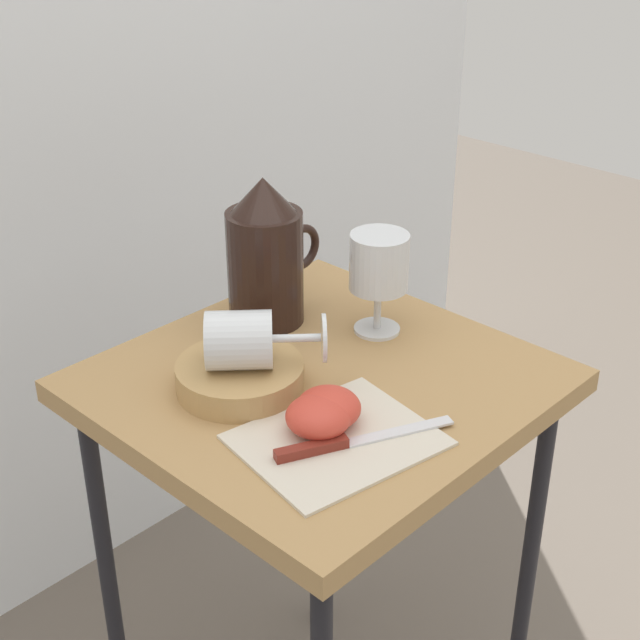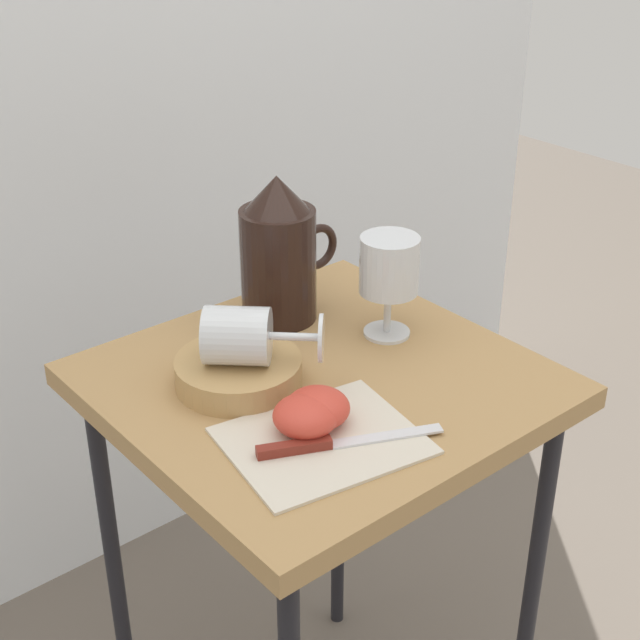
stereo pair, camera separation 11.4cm
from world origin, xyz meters
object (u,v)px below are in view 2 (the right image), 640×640
(apple_half_left, at_px, (306,416))
(knife, at_px, (323,444))
(basket_tray, at_px, (238,372))
(wine_glass_tipped_near, at_px, (241,336))
(table, at_px, (320,426))
(apple_half_right, at_px, (317,408))
(wine_glass_upright, at_px, (389,270))
(pitcher, at_px, (279,262))

(apple_half_left, height_order, knife, apple_half_left)
(basket_tray, height_order, knife, basket_tray)
(wine_glass_tipped_near, bearing_deg, table, -25.51)
(apple_half_right, bearing_deg, knife, -122.09)
(apple_half_left, bearing_deg, basket_tray, 88.25)
(basket_tray, distance_m, apple_half_left, 0.14)
(wine_glass_upright, distance_m, knife, 0.30)
(apple_half_left, distance_m, apple_half_right, 0.02)
(pitcher, bearing_deg, wine_glass_upright, -58.69)
(pitcher, bearing_deg, knife, -119.16)
(apple_half_left, distance_m, knife, 0.04)
(wine_glass_upright, distance_m, apple_half_right, 0.25)
(table, bearing_deg, knife, -128.53)
(basket_tray, relative_size, pitcher, 0.75)
(table, xyz_separation_m, apple_half_right, (-0.07, -0.08, 0.10))
(apple_half_left, height_order, apple_half_right, same)
(wine_glass_tipped_near, bearing_deg, pitcher, 38.38)
(pitcher, height_order, apple_half_left, pitcher)
(wine_glass_upright, distance_m, wine_glass_tipped_near, 0.23)
(basket_tray, bearing_deg, apple_half_right, -83.09)
(basket_tray, relative_size, wine_glass_upright, 1.11)
(wine_glass_upright, bearing_deg, table, -169.61)
(pitcher, bearing_deg, apple_half_right, -118.65)
(pitcher, xyz_separation_m, apple_half_left, (-0.15, -0.25, -0.06))
(apple_half_right, bearing_deg, wine_glass_upright, 27.11)
(basket_tray, distance_m, pitcher, 0.20)
(apple_half_right, bearing_deg, basket_tray, 96.91)
(pitcher, relative_size, knife, 1.04)
(basket_tray, xyz_separation_m, apple_half_right, (0.02, -0.13, 0.01))
(wine_glass_upright, xyz_separation_m, apple_half_left, (-0.24, -0.11, -0.07))
(wine_glass_upright, height_order, apple_half_left, wine_glass_upright)
(table, bearing_deg, basket_tray, 150.93)
(pitcher, distance_m, wine_glass_tipped_near, 0.19)
(basket_tray, height_order, wine_glass_tipped_near, wine_glass_tipped_near)
(basket_tray, xyz_separation_m, knife, (-0.01, -0.18, -0.01))
(knife, bearing_deg, pitcher, 60.84)
(basket_tray, bearing_deg, pitcher, 36.25)
(apple_half_left, relative_size, apple_half_right, 1.00)
(wine_glass_upright, relative_size, knife, 0.71)
(table, xyz_separation_m, apple_half_left, (-0.09, -0.09, 0.10))
(basket_tray, xyz_separation_m, wine_glass_tipped_near, (0.00, -0.01, 0.05))
(table, height_order, apple_half_left, apple_half_left)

